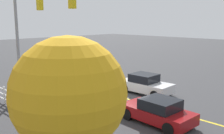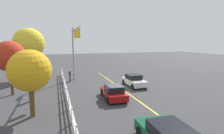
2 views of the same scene
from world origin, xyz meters
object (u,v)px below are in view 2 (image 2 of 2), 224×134
(car_0, at_px, (134,81))
(car_2, at_px, (113,92))
(pedestrian, at_px, (70,75))
(tree_3, at_px, (30,71))
(tree_2, at_px, (10,56))
(tree_1, at_px, (29,43))

(car_0, height_order, car_2, car_0)
(pedestrian, height_order, tree_3, tree_3)
(car_2, relative_size, tree_2, 0.71)
(pedestrian, xyz_separation_m, tree_2, (-4.21, 6.24, 3.12))
(car_0, distance_m, car_2, 5.59)
(tree_1, height_order, tree_3, tree_1)
(car_2, xyz_separation_m, tree_3, (-2.01, 7.05, 2.82))
(car_2, bearing_deg, car_0, -43.67)
(car_0, height_order, tree_2, tree_2)
(car_2, height_order, tree_1, tree_1)
(tree_2, bearing_deg, tree_3, -157.75)
(car_0, xyz_separation_m, tree_1, (8.87, 12.90, 4.61))
(car_0, distance_m, tree_3, 12.86)
(car_0, xyz_separation_m, tree_2, (0.59, 13.73, 3.36))
(tree_2, bearing_deg, car_2, -114.70)
(car_2, bearing_deg, tree_2, 67.77)
(tree_1, height_order, tree_2, tree_1)
(car_0, height_order, tree_3, tree_3)
(car_0, height_order, tree_1, tree_1)
(tree_2, relative_size, tree_3, 1.12)
(pedestrian, bearing_deg, car_2, 120.91)
(car_0, bearing_deg, tree_3, -63.74)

